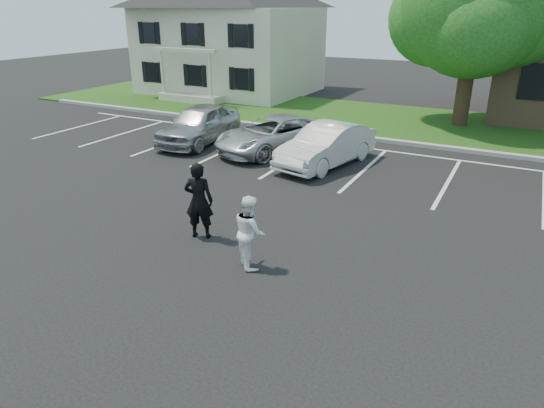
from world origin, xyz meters
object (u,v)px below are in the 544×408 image
object	(u,v)px
car_silver_minivan	(273,134)
tree	(479,5)
man_black_suit	(199,201)
man_white_shirt	(250,231)
car_silver_west	(199,124)
car_white_sedan	(326,145)
house	(230,31)

from	to	relation	value
car_silver_minivan	tree	bearing A→B (deg)	74.17
man_black_suit	man_white_shirt	world-z (taller)	man_black_suit
car_silver_west	car_silver_minivan	size ratio (longest dim) A/B	0.95
car_silver_minivan	man_white_shirt	bearing A→B (deg)	-45.18
man_black_suit	man_white_shirt	distance (m)	1.92
man_black_suit	man_white_shirt	bearing A→B (deg)	140.76
tree	man_white_shirt	world-z (taller)	tree
man_black_suit	car_silver_west	bearing A→B (deg)	-73.77
car_silver_west	car_silver_minivan	bearing A→B (deg)	-0.03
man_white_shirt	car_white_sedan	distance (m)	7.65
man_white_shirt	car_silver_west	world-z (taller)	man_white_shirt
car_silver_west	car_silver_minivan	world-z (taller)	car_silver_west
tree	car_silver_west	world-z (taller)	tree
man_white_shirt	car_silver_west	size ratio (longest dim) A/B	0.35
car_white_sedan	car_silver_minivan	bearing A→B (deg)	176.91
house	car_silver_west	bearing A→B (deg)	-63.76
house	car_silver_west	xyz separation A→B (m)	(5.74, -11.64, -3.04)
house	man_black_suit	distance (m)	22.14
house	car_white_sedan	distance (m)	17.02
house	car_white_sedan	size ratio (longest dim) A/B	2.33
house	tree	xyz separation A→B (m)	(15.01, -3.26, 1.52)
house	car_silver_west	world-z (taller)	house
car_silver_minivan	car_silver_west	bearing A→B (deg)	-155.39
man_black_suit	car_silver_west	world-z (taller)	man_black_suit
tree	man_white_shirt	distance (m)	17.14
tree	man_white_shirt	bearing A→B (deg)	-97.66
tree	man_black_suit	distance (m)	16.81
house	car_silver_minivan	xyz separation A→B (m)	(9.06, -11.39, -3.15)
man_white_shirt	tree	bearing A→B (deg)	-53.12
man_black_suit	car_white_sedan	xyz separation A→B (m)	(0.56, 6.90, -0.23)
man_white_shirt	car_white_sedan	bearing A→B (deg)	-36.12
man_black_suit	car_white_sedan	world-z (taller)	man_black_suit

